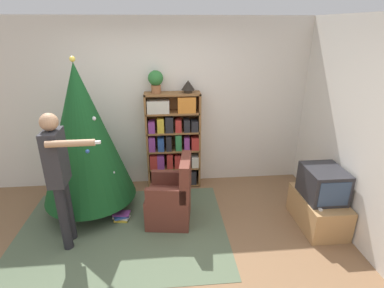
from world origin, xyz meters
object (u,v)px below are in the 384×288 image
(television, at_px, (323,183))
(christmas_tree, at_px, (83,135))
(bookshelf, at_px, (173,142))
(standing_person, at_px, (59,171))
(armchair, at_px, (172,200))
(potted_plant, at_px, (156,80))
(table_lamp, at_px, (188,86))

(television, relative_size, christmas_tree, 0.25)
(bookshelf, bearing_deg, standing_person, -134.83)
(bookshelf, height_order, armchair, bookshelf)
(armchair, bearing_deg, christmas_tree, -100.99)
(television, height_order, potted_plant, potted_plant)
(television, height_order, table_lamp, table_lamp)
(armchair, distance_m, potted_plant, 1.72)
(television, relative_size, standing_person, 0.33)
(bookshelf, xyz_separation_m, potted_plant, (-0.23, 0.01, 0.98))
(television, bearing_deg, table_lamp, 142.24)
(christmas_tree, bearing_deg, standing_person, -98.80)
(standing_person, relative_size, table_lamp, 8.18)
(christmas_tree, bearing_deg, table_lamp, 22.55)
(television, distance_m, armchair, 1.95)
(table_lamp, bearing_deg, television, -37.76)
(television, distance_m, standing_person, 3.16)
(christmas_tree, bearing_deg, television, -12.09)
(bookshelf, height_order, standing_person, standing_person)
(bookshelf, height_order, potted_plant, potted_plant)
(christmas_tree, height_order, table_lamp, christmas_tree)
(standing_person, bearing_deg, armchair, 103.91)
(potted_plant, height_order, table_lamp, potted_plant)
(bookshelf, distance_m, christmas_tree, 1.38)
(television, distance_m, potted_plant, 2.66)
(christmas_tree, bearing_deg, potted_plant, 31.74)
(potted_plant, bearing_deg, armchair, -80.29)
(bookshelf, relative_size, standing_person, 0.94)
(television, relative_size, table_lamp, 2.70)
(table_lamp, bearing_deg, bookshelf, -178.31)
(bookshelf, xyz_separation_m, television, (1.84, -1.24, -0.14))
(standing_person, distance_m, table_lamp, 2.13)
(bookshelf, relative_size, television, 2.85)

